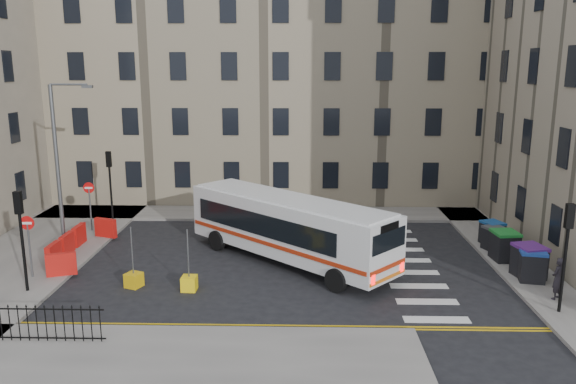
{
  "coord_description": "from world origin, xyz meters",
  "views": [
    {
      "loc": [
        -0.95,
        -24.99,
        9.0
      ],
      "look_at": [
        -1.6,
        1.72,
        3.0
      ],
      "focal_mm": 35.0,
      "sensor_mm": 36.0,
      "label": 1
    }
  ],
  "objects_px": {
    "wheelie_bin_e": "(492,233)",
    "bollard_chevron": "(134,280)",
    "wheelie_bin_c": "(505,246)",
    "wheelie_bin_a": "(531,265)",
    "wheelie_bin_d": "(495,238)",
    "wheelie_bin_b": "(529,261)",
    "streetlamp": "(57,163)",
    "bus": "(288,226)",
    "bollard_yellow": "(189,283)",
    "pedestrian": "(558,279)"
  },
  "relations": [
    {
      "from": "pedestrian",
      "to": "wheelie_bin_a",
      "type": "bearing_deg",
      "value": -124.82
    },
    {
      "from": "streetlamp",
      "to": "wheelie_bin_c",
      "type": "bearing_deg",
      "value": -4.81
    },
    {
      "from": "streetlamp",
      "to": "wheelie_bin_d",
      "type": "bearing_deg",
      "value": -0.95
    },
    {
      "from": "wheelie_bin_e",
      "to": "bollard_yellow",
      "type": "height_order",
      "value": "wheelie_bin_e"
    },
    {
      "from": "wheelie_bin_c",
      "to": "wheelie_bin_d",
      "type": "bearing_deg",
      "value": 83.53
    },
    {
      "from": "wheelie_bin_a",
      "to": "wheelie_bin_d",
      "type": "xyz_separation_m",
      "value": [
        -0.2,
        3.97,
        -0.09
      ]
    },
    {
      "from": "wheelie_bin_d",
      "to": "bollard_yellow",
      "type": "bearing_deg",
      "value": 178.44
    },
    {
      "from": "bus",
      "to": "wheelie_bin_b",
      "type": "height_order",
      "value": "bus"
    },
    {
      "from": "bus",
      "to": "bollard_chevron",
      "type": "bearing_deg",
      "value": 159.75
    },
    {
      "from": "bollard_yellow",
      "to": "wheelie_bin_a",
      "type": "bearing_deg",
      "value": 4.56
    },
    {
      "from": "pedestrian",
      "to": "bollard_chevron",
      "type": "relative_size",
      "value": 2.79
    },
    {
      "from": "wheelie_bin_b",
      "to": "wheelie_bin_c",
      "type": "bearing_deg",
      "value": 85.02
    },
    {
      "from": "bus",
      "to": "wheelie_bin_a",
      "type": "distance_m",
      "value": 10.66
    },
    {
      "from": "wheelie_bin_c",
      "to": "wheelie_bin_e",
      "type": "xyz_separation_m",
      "value": [
        0.21,
        2.4,
        -0.1
      ]
    },
    {
      "from": "wheelie_bin_e",
      "to": "bollard_yellow",
      "type": "relative_size",
      "value": 2.18
    },
    {
      "from": "streetlamp",
      "to": "bollard_chevron",
      "type": "bearing_deg",
      "value": -45.37
    },
    {
      "from": "wheelie_bin_a",
      "to": "pedestrian",
      "type": "relative_size",
      "value": 0.83
    },
    {
      "from": "streetlamp",
      "to": "wheelie_bin_d",
      "type": "height_order",
      "value": "streetlamp"
    },
    {
      "from": "streetlamp",
      "to": "wheelie_bin_c",
      "type": "distance_m",
      "value": 21.9
    },
    {
      "from": "streetlamp",
      "to": "wheelie_bin_b",
      "type": "bearing_deg",
      "value": -10.37
    },
    {
      "from": "streetlamp",
      "to": "wheelie_bin_a",
      "type": "xyz_separation_m",
      "value": [
        21.79,
        -4.33,
        -3.52
      ]
    },
    {
      "from": "wheelie_bin_e",
      "to": "wheelie_bin_d",
      "type": "bearing_deg",
      "value": -120.06
    },
    {
      "from": "wheelie_bin_e",
      "to": "wheelie_bin_b",
      "type": "bearing_deg",
      "value": -108.99
    },
    {
      "from": "pedestrian",
      "to": "bollard_chevron",
      "type": "height_order",
      "value": "pedestrian"
    },
    {
      "from": "wheelie_bin_a",
      "to": "pedestrian",
      "type": "height_order",
      "value": "pedestrian"
    },
    {
      "from": "streetlamp",
      "to": "wheelie_bin_e",
      "type": "distance_m",
      "value": 22.06
    },
    {
      "from": "bus",
      "to": "pedestrian",
      "type": "relative_size",
      "value": 5.91
    },
    {
      "from": "wheelie_bin_c",
      "to": "bus",
      "type": "bearing_deg",
      "value": 175.77
    },
    {
      "from": "wheelie_bin_c",
      "to": "pedestrian",
      "type": "relative_size",
      "value": 0.82
    },
    {
      "from": "streetlamp",
      "to": "wheelie_bin_e",
      "type": "relative_size",
      "value": 6.24
    },
    {
      "from": "pedestrian",
      "to": "bollard_chevron",
      "type": "bearing_deg",
      "value": -44.4
    },
    {
      "from": "wheelie_bin_e",
      "to": "bollard_chevron",
      "type": "bearing_deg",
      "value": 179.27
    },
    {
      "from": "wheelie_bin_b",
      "to": "bollard_yellow",
      "type": "height_order",
      "value": "wheelie_bin_b"
    },
    {
      "from": "streetlamp",
      "to": "wheelie_bin_b",
      "type": "xyz_separation_m",
      "value": [
        21.82,
        -3.99,
        -3.48
      ]
    },
    {
      "from": "wheelie_bin_c",
      "to": "bollard_chevron",
      "type": "bearing_deg",
      "value": -173.34
    },
    {
      "from": "wheelie_bin_c",
      "to": "bollard_yellow",
      "type": "distance_m",
      "value": 14.55
    },
    {
      "from": "bus",
      "to": "pedestrian",
      "type": "distance_m",
      "value": 11.45
    },
    {
      "from": "wheelie_bin_a",
      "to": "wheelie_bin_d",
      "type": "height_order",
      "value": "wheelie_bin_a"
    },
    {
      "from": "wheelie_bin_e",
      "to": "wheelie_bin_a",
      "type": "bearing_deg",
      "value": -109.38
    },
    {
      "from": "wheelie_bin_b",
      "to": "bollard_chevron",
      "type": "height_order",
      "value": "wheelie_bin_b"
    },
    {
      "from": "wheelie_bin_a",
      "to": "wheelie_bin_b",
      "type": "distance_m",
      "value": 0.34
    },
    {
      "from": "bus",
      "to": "bollard_chevron",
      "type": "xyz_separation_m",
      "value": [
        -6.35,
        -3.24,
        -1.45
      ]
    },
    {
      "from": "wheelie_bin_a",
      "to": "wheelie_bin_c",
      "type": "bearing_deg",
      "value": 106.96
    },
    {
      "from": "wheelie_bin_b",
      "to": "wheelie_bin_d",
      "type": "relative_size",
      "value": 1.13
    },
    {
      "from": "wheelie_bin_c",
      "to": "wheelie_bin_e",
      "type": "distance_m",
      "value": 2.41
    },
    {
      "from": "bus",
      "to": "wheelie_bin_c",
      "type": "distance_m",
      "value": 10.14
    },
    {
      "from": "streetlamp",
      "to": "wheelie_bin_b",
      "type": "relative_size",
      "value": 5.51
    },
    {
      "from": "wheelie_bin_c",
      "to": "bollard_chevron",
      "type": "xyz_separation_m",
      "value": [
        -16.45,
        -3.34,
        -0.54
      ]
    },
    {
      "from": "wheelie_bin_c",
      "to": "wheelie_bin_b",
      "type": "bearing_deg",
      "value": -87.66
    },
    {
      "from": "bollard_yellow",
      "to": "bollard_chevron",
      "type": "distance_m",
      "value": 2.4
    }
  ]
}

